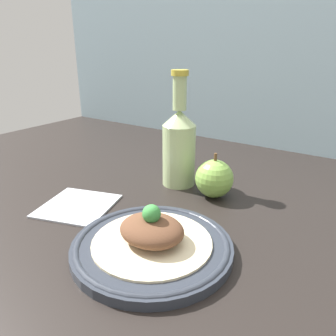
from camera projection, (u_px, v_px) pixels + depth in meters
The scene contains 7 objects.
ground_plane at pixel (191, 222), 65.74cm from camera, with size 180.00×110.00×4.00cm, color black.
wall_backsplash at pixel (291, 12), 92.19cm from camera, with size 180.00×3.00×80.00cm.
plate at pixel (152, 246), 52.63cm from camera, with size 25.93×25.93×1.95cm.
plated_food at pixel (152, 232), 51.74cm from camera, with size 19.25×19.25×6.75cm.
cider_bottle at pixel (179, 144), 75.43cm from camera, with size 7.69×7.69×26.37cm.
apple at pixel (216, 179), 70.74cm from camera, with size 8.34×8.34×9.93cm.
napkin at pixel (78, 205), 67.49cm from camera, with size 17.38×17.58×0.80cm.
Camera 1 is at (28.68, -50.21, 31.42)cm, focal length 35.00 mm.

